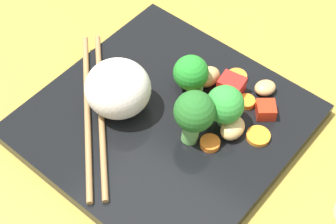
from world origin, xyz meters
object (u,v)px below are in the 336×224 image
at_px(broccoli_floret_1, 193,115).
at_px(chopstick_pair, 94,110).
at_px(carrot_slice_0, 218,104).
at_px(rice_mound, 118,89).
at_px(square_plate, 165,122).

height_order(broccoli_floret_1, chopstick_pair, broccoli_floret_1).
bearing_deg(carrot_slice_0, rice_mound, 128.82).
distance_m(broccoli_floret_1, carrot_slice_0, 0.07).
distance_m(square_plate, rice_mound, 0.07).
bearing_deg(chopstick_pair, square_plate, 77.89).
bearing_deg(broccoli_floret_1, chopstick_pair, 110.14).
relative_size(square_plate, chopstick_pair, 1.50).
xyz_separation_m(square_plate, broccoli_floret_1, (-0.00, -0.04, 0.05)).
bearing_deg(rice_mound, carrot_slice_0, -51.18).
xyz_separation_m(square_plate, carrot_slice_0, (0.05, -0.04, 0.01)).
bearing_deg(square_plate, broccoli_floret_1, -94.64).
relative_size(square_plate, broccoli_floret_1, 4.23).
bearing_deg(square_plate, chopstick_pair, 122.00).
distance_m(rice_mound, chopstick_pair, 0.04).
xyz_separation_m(carrot_slice_0, chopstick_pair, (-0.09, 0.11, 0.00)).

